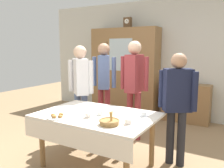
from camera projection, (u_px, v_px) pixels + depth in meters
name	position (u px, v px, depth m)	size (l,w,h in m)	color
ground_plane	(105.00, 160.00, 3.41)	(12.00, 12.00, 0.00)	#997A56
back_wall	(165.00, 59.00, 5.46)	(6.40, 0.10, 2.70)	silver
dining_table	(95.00, 122.00, 3.11)	(1.56, 1.05, 0.74)	olive
wall_cabinet	(125.00, 72.00, 5.71)	(1.65, 0.46, 2.06)	olive
mantel_clock	(128.00, 23.00, 5.49)	(0.18, 0.11, 0.24)	brown
bookshelf_low	(186.00, 103.00, 5.11)	(1.00, 0.35, 0.84)	olive
book_stack	(187.00, 82.00, 5.04)	(0.16, 0.22, 0.11)	#2D5184
tea_cup_mid_right	(88.00, 116.00, 2.95)	(0.13, 0.13, 0.06)	white
tea_cup_front_edge	(144.00, 114.00, 3.01)	(0.13, 0.13, 0.06)	white
tea_cup_far_left	(101.00, 113.00, 3.06)	(0.13, 0.13, 0.06)	white
tea_cup_center	(128.00, 122.00, 2.70)	(0.13, 0.13, 0.06)	white
bread_basket	(109.00, 122.00, 2.69)	(0.24, 0.24, 0.16)	#9E7542
pastry_plate	(58.00, 117.00, 2.96)	(0.28, 0.28, 0.05)	white
spoon_near_left	(108.00, 111.00, 3.23)	(0.12, 0.02, 0.01)	silver
spoon_far_right	(72.00, 113.00, 3.17)	(0.12, 0.02, 0.01)	silver
spoon_front_edge	(122.00, 120.00, 2.84)	(0.12, 0.02, 0.01)	silver
person_near_right_end	(177.00, 99.00, 3.15)	(0.52, 0.36, 1.54)	#232328
person_behind_table_right	(134.00, 80.00, 4.05)	(0.52, 0.36, 1.72)	#933338
person_beside_shelf	(104.00, 78.00, 4.48)	(0.52, 0.41, 1.69)	#933338
person_behind_table_left	(81.00, 83.00, 4.05)	(0.52, 0.39, 1.65)	slate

